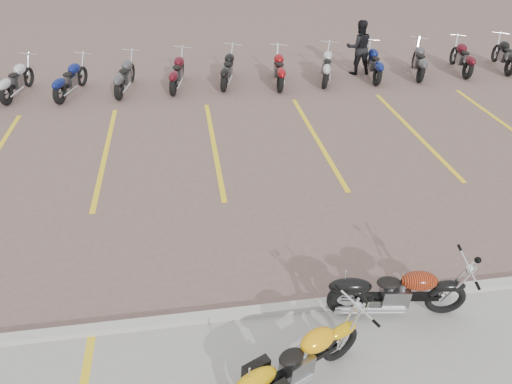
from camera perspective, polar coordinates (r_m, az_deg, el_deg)
ground at (r=9.46m, az=-2.86°, el=-5.34°), size 100.00×100.00×0.00m
curb at (r=7.92m, az=-1.24°, el=-13.67°), size 60.00×0.18×0.12m
parking_stripes at (r=12.87m, az=-4.83°, el=5.38°), size 38.00×5.50×0.01m
yellow_cruiser at (r=6.84m, az=4.49°, el=-18.93°), size 1.90×0.99×0.84m
flame_cruiser at (r=7.98m, az=15.42°, el=-11.01°), size 2.12×0.46×0.87m
person_b at (r=18.15m, az=11.68°, el=15.89°), size 0.93×0.74×1.83m
bg_bike_row at (r=16.70m, az=-3.30°, el=13.78°), size 20.82×2.09×1.10m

